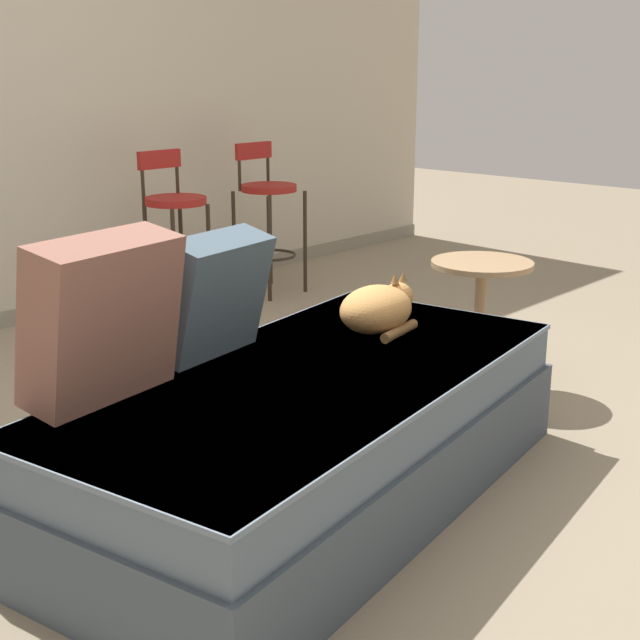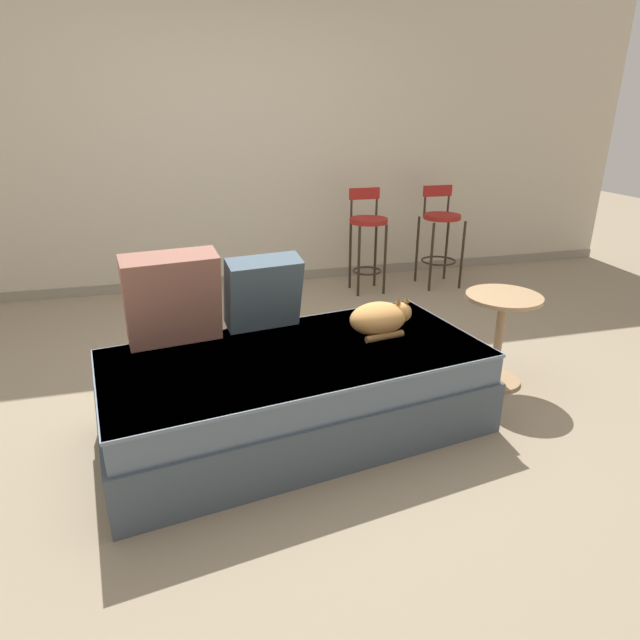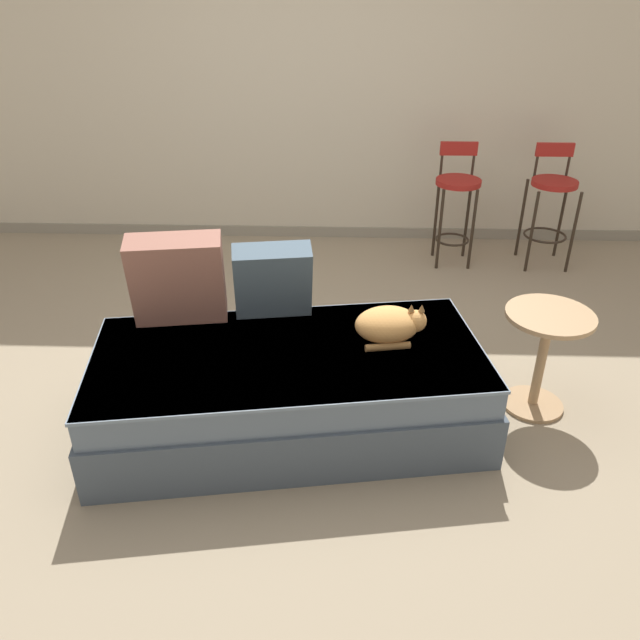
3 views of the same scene
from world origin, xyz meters
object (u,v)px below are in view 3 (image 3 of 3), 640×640
Objects in this scene: throw_pillow_middle at (273,280)px; bar_stool_near_window at (457,195)px; bar_stool_by_doorway at (551,198)px; couch at (289,388)px; cat at (390,325)px; side_table at (544,348)px; throw_pillow_corner at (178,279)px.

bar_stool_near_window is (1.23, 1.76, -0.10)m from throw_pillow_middle.
bar_stool_near_window is 1.00× the size of bar_stool_by_doorway.
bar_stool_near_window is at bearing 61.90° from couch.
bar_stool_near_window is at bearing 72.32° from cat.
bar_stool_near_window is 1.63× the size of side_table.
throw_pillow_middle is 1.43m from side_table.
throw_pillow_corner is 1.16× the size of throw_pillow_middle.
bar_stool_by_doorway is at bearing 55.71° from cat.
bar_stool_by_doorway reaches higher than cat.
cat is (0.49, 0.13, 0.30)m from couch.
throw_pillow_middle reaches higher than cat.
bar_stool_by_doorway is at bearing 42.11° from throw_pillow_middle.
side_table is at bearing 5.33° from cat.
throw_pillow_middle is 2.14m from bar_stool_near_window.
throw_pillow_middle is 0.75× the size of side_table.
bar_stool_near_window reaches higher than couch.
throw_pillow_corner is (-0.57, 0.27, 0.46)m from couch.
side_table is at bearing -106.12° from bar_stool_by_doorway.
cat is at bearing -7.80° from throw_pillow_corner.
bar_stool_by_doorway reaches higher than throw_pillow_middle.
couch is 2.41m from bar_stool_near_window.
throw_pillow_middle is 0.46× the size of bar_stool_by_doorway.
throw_pillow_corner is 0.54× the size of bar_stool_near_window.
throw_pillow_middle is at bearing -137.89° from bar_stool_by_doorway.
bar_stool_by_doorway is at bearing -0.10° from bar_stool_near_window.
bar_stool_near_window is at bearing 95.02° from side_table.
throw_pillow_middle is 0.46× the size of bar_stool_near_window.
cat is (1.07, -0.15, -0.16)m from throw_pillow_corner.
bar_stool_near_window is at bearing 179.90° from bar_stool_by_doorway.
bar_stool_near_window reaches higher than side_table.
cat is 0.40× the size of bar_stool_by_doorway.
side_table is at bearing -5.96° from throw_pillow_middle.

